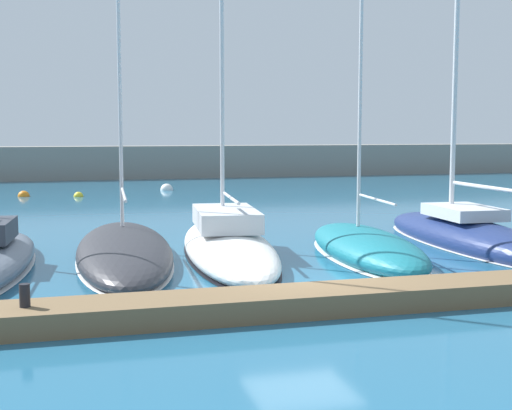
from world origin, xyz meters
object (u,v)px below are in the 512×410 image
sailboat_white_third (228,242)px  dock_bollard (25,295)px  sailboat_charcoal_second (124,251)px  mooring_buoy_orange (24,196)px  mooring_buoy_white (167,190)px  sailboat_teal_fourth (366,247)px  sailboat_navy_fifth (465,233)px  mooring_buoy_yellow (79,197)px

sailboat_white_third → dock_bollard: (-5.47, -6.93, 0.28)m
sailboat_charcoal_second → mooring_buoy_orange: size_ratio=24.13×
sailboat_white_third → mooring_buoy_white: (1.47, 23.90, -0.42)m
sailboat_teal_fourth → sailboat_charcoal_second: bearing=82.8°
sailboat_navy_fifth → mooring_buoy_yellow: bearing=32.1°
sailboat_teal_fourth → mooring_buoy_orange: 25.44m
sailboat_charcoal_second → sailboat_navy_fifth: sailboat_navy_fifth is taller
sailboat_charcoal_second → sailboat_navy_fifth: size_ratio=0.83×
sailboat_white_third → sailboat_teal_fourth: bearing=-102.1°
mooring_buoy_yellow → mooring_buoy_white: bearing=29.7°
sailboat_white_third → sailboat_teal_fourth: (3.97, -1.27, -0.12)m
sailboat_white_third → sailboat_navy_fifth: 8.00m
sailboat_charcoal_second → mooring_buoy_white: size_ratio=19.89×
mooring_buoy_white → sailboat_white_third: bearing=-93.5°
sailboat_white_third → sailboat_teal_fourth: size_ratio=1.55×
mooring_buoy_yellow → mooring_buoy_orange: bearing=163.5°
sailboat_teal_fourth → dock_bollard: (-9.44, -5.66, 0.40)m
sailboat_teal_fourth → dock_bollard: bearing=126.6°
sailboat_white_third → mooring_buoy_yellow: bearing=16.6°
sailboat_navy_fifth → mooring_buoy_white: (-6.52, 24.04, -0.41)m
sailboat_teal_fourth → sailboat_navy_fifth: bearing=-68.7°
sailboat_white_third → dock_bollard: sailboat_white_third is taller
sailboat_white_third → mooring_buoy_orange: (-7.06, 21.66, -0.42)m
mooring_buoy_yellow → sailboat_white_third: bearing=-79.0°
sailboat_teal_fourth → mooring_buoy_orange: sailboat_teal_fourth is taller
mooring_buoy_white → sailboat_teal_fourth: bearing=-84.3°
mooring_buoy_yellow → mooring_buoy_orange: mooring_buoy_orange is taller
sailboat_teal_fourth → mooring_buoy_white: (-2.49, 25.17, -0.30)m
mooring_buoy_orange → dock_bollard: dock_bollard is taller
sailboat_charcoal_second → sailboat_navy_fifth: (11.07, -0.48, 0.18)m
sailboat_navy_fifth → dock_bollard: size_ratio=44.13×
sailboat_charcoal_second → sailboat_teal_fourth: bearing=-99.8°
mooring_buoy_orange → dock_bollard: (1.59, -28.58, 0.70)m
dock_bollard → mooring_buoy_orange: bearing=93.2°
sailboat_charcoal_second → mooring_buoy_orange: 21.69m
sailboat_charcoal_second → mooring_buoy_orange: sailboat_charcoal_second is taller
sailboat_navy_fifth → dock_bollard: (-13.47, -6.78, 0.29)m
sailboat_charcoal_second → dock_bollard: (-2.40, -7.26, 0.47)m
mooring_buoy_orange → dock_bollard: 28.64m
mooring_buoy_yellow → sailboat_charcoal_second: bearing=-87.3°
sailboat_teal_fourth → mooring_buoy_yellow: size_ratio=26.38×
mooring_buoy_orange → mooring_buoy_white: bearing=14.7°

